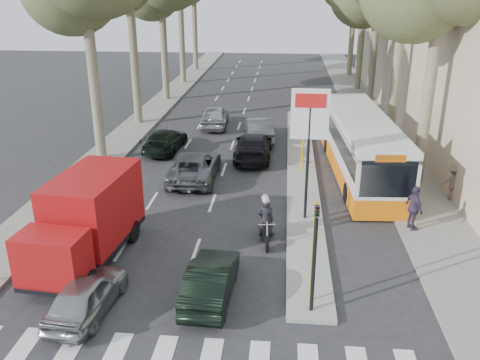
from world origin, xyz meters
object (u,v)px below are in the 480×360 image
object	(u,v)px
silver_hatchback	(87,295)
red_truck	(87,218)
city_bus	(360,144)
motorcycle	(265,219)
dark_hatchback	(211,280)

from	to	relation	value
silver_hatchback	red_truck	distance (m)	3.47
city_bus	motorcycle	xyz separation A→B (m)	(-4.56, -7.69, -0.79)
red_truck	city_bus	xyz separation A→B (m)	(10.76, 9.78, 0.02)
dark_hatchback	motorcycle	distance (m)	4.38
dark_hatchback	red_truck	size ratio (longest dim) A/B	0.65
motorcycle	red_truck	bearing A→B (deg)	-168.44
motorcycle	dark_hatchback	bearing A→B (deg)	-117.53
silver_hatchback	motorcycle	world-z (taller)	motorcycle
silver_hatchback	dark_hatchback	distance (m)	3.79
silver_hatchback	motorcycle	xyz separation A→B (m)	(5.14, 5.23, 0.24)
silver_hatchback	motorcycle	bearing A→B (deg)	-129.24
city_bus	red_truck	bearing A→B (deg)	-140.94
city_bus	silver_hatchback	bearing A→B (deg)	-130.09
red_truck	silver_hatchback	bearing A→B (deg)	-65.78
dark_hatchback	city_bus	xyz separation A→B (m)	(6.09, 11.79, 1.01)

